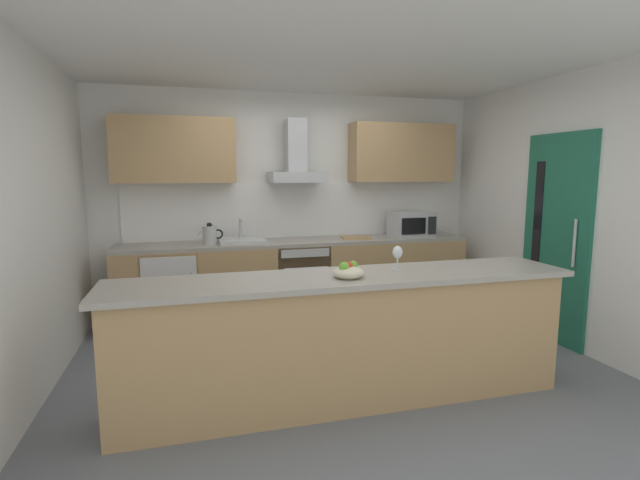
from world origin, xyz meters
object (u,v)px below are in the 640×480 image
microwave (411,224)px  sink (242,240)px  fruit_bowl (348,272)px  range_hood (297,162)px  kettle (210,235)px  refrigerator (171,289)px  oven (300,278)px  chopping_board (356,238)px  wine_glass (398,253)px

microwave → sink: 2.05m
sink → fruit_bowl: sink is taller
range_hood → fruit_bowl: bearing=-93.8°
kettle → fruit_bowl: bearing=-68.2°
refrigerator → sink: size_ratio=1.70×
microwave → fruit_bowl: microwave is taller
oven → chopping_board: (0.68, -0.02, 0.45)m
fruit_bowl → microwave: bearing=54.2°
oven → range_hood: range_hood is taller
microwave → range_hood: range_hood is taller
fruit_bowl → chopping_board: bearing=68.7°
refrigerator → microwave: microwave is taller
microwave → kettle: microwave is taller
oven → fruit_bowl: size_ratio=3.64×
oven → chopping_board: size_ratio=2.35×
fruit_bowl → kettle: bearing=111.8°
microwave → range_hood: 1.58m
kettle → range_hood: (1.01, 0.16, 0.78)m
kettle → range_hood: size_ratio=0.40×
range_hood → fruit_bowl: 2.43m
range_hood → oven: bearing=-90.0°
oven → range_hood: size_ratio=1.11×
refrigerator → fruit_bowl: bearing=-59.4°
wine_glass → kettle: bearing=123.5°
refrigerator → oven: bearing=0.1°
range_hood → wine_glass: (0.30, -2.12, -0.72)m
microwave → fruit_bowl: size_ratio=2.27×
sink → kettle: bearing=-172.7°
fruit_bowl → chopping_board: size_ratio=0.65×
fruit_bowl → oven: bearing=86.0°
range_hood → chopping_board: (0.68, -0.15, -0.88)m
kettle → wine_glass: kettle is taller
kettle → fruit_bowl: (0.85, -2.13, -0.02)m
fruit_bowl → refrigerator: bearing=120.6°
oven → range_hood: (0.00, 0.13, 1.33)m
oven → wine_glass: wine_glass is taller
refrigerator → wine_glass: bearing=-49.1°
wine_glass → chopping_board: size_ratio=0.52×
refrigerator → chopping_board: (2.11, -0.02, 0.49)m
oven → chopping_board: 0.82m
range_hood → microwave: bearing=-6.5°
oven → refrigerator: oven is taller
microwave → wine_glass: microwave is taller
range_hood → wine_glass: bearing=-82.1°
chopping_board → microwave: bearing=-0.3°
refrigerator → kettle: size_ratio=2.94×
oven → fruit_bowl: (-0.15, -2.17, 0.53)m
microwave → refrigerator: bearing=179.5°
sink → wine_glass: (0.95, -2.01, 0.14)m
microwave → fruit_bowl: bearing=-125.8°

